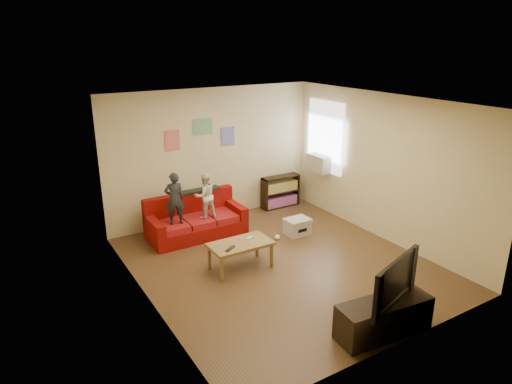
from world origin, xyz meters
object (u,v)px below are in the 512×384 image
bookshelf (280,193)px  tv_stand (384,318)px  child_b (205,196)px  television (388,279)px  file_box (297,226)px  coffee_table (240,246)px  sofa (195,221)px  child_a (175,199)px

bookshelf → tv_stand: 4.79m
child_b → television: size_ratio=0.80×
child_b → file_box: child_b is taller
child_b → tv_stand: (0.62, -3.95, -0.58)m
coffee_table → file_box: coffee_table is taller
sofa → television: television is taller
sofa → television: (0.77, -4.11, 0.52)m
tv_stand → television: 0.55m
sofa → coffee_table: size_ratio=1.80×
child_a → file_box: (2.13, -0.85, -0.71)m
child_b → file_box: size_ratio=1.86×
child_a → file_box: bearing=170.3°
bookshelf → child_b: bearing=-164.1°
file_box → television: bearing=-106.4°
coffee_table → file_box: size_ratio=2.18×
bookshelf → television: size_ratio=0.81×
sofa → child_a: (-0.45, -0.16, 0.60)m
file_box → tv_stand: bearing=-106.4°
coffee_table → television: size_ratio=0.93×
child_b → coffee_table: child_b is taller
child_a → television: 4.13m
sofa → child_b: 0.59m
sofa → file_box: bearing=-31.2°
child_a → tv_stand: size_ratio=0.77×
sofa → child_b: (0.15, -0.16, 0.55)m
sofa → child_b: size_ratio=2.11×
child_a → bookshelf: 2.84m
sofa → file_box: size_ratio=3.92×
file_box → child_a: bearing=158.2°
child_a → coffee_table: size_ratio=0.95×
bookshelf → television: bearing=-108.2°
child_b → child_a: bearing=-0.3°
child_a → child_b: 0.60m
sofa → bookshelf: sofa is taller
television → bookshelf: bearing=54.2°
child_a → bookshelf: size_ratio=1.10×
file_box → tv_stand: size_ratio=0.37×
coffee_table → bookshelf: bearing=43.4°
sofa → coffee_table: (0.08, -1.63, 0.12)m
bookshelf → tv_stand: bearing=-108.2°
child_a → child_b: size_ratio=1.12×
coffee_table → tv_stand: bearing=-74.4°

